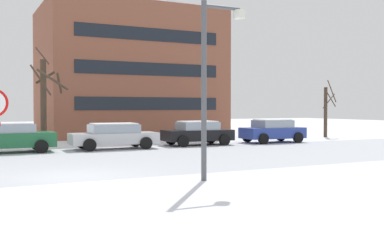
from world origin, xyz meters
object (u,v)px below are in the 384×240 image
parked_car_green (9,137)px  parked_car_silver (114,136)px  parked_car_blue (273,131)px  street_lamp (212,71)px  parked_car_black (198,133)px

parked_car_green → parked_car_silver: (5.04, -0.34, -0.04)m
parked_car_green → parked_car_blue: 15.13m
street_lamp → parked_car_blue: (10.52, 11.28, -2.51)m
street_lamp → parked_car_silver: (0.43, 11.30, -2.54)m
parked_car_green → parked_car_silver: parked_car_green is taller
parked_car_green → parked_car_black: (10.09, -0.06, -0.03)m
parked_car_silver → parked_car_black: (5.04, 0.28, 0.01)m
parked_car_black → street_lamp: bearing=-115.3°
street_lamp → parked_car_black: 13.06m
parked_car_green → parked_car_silver: size_ratio=0.93×
parked_car_green → parked_car_black: size_ratio=1.05×
parked_car_blue → parked_car_black: bearing=176.5°
parked_car_black → parked_car_blue: (5.04, -0.31, 0.02)m
parked_car_green → parked_car_blue: size_ratio=1.08×
parked_car_black → parked_car_blue: bearing=-3.5°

